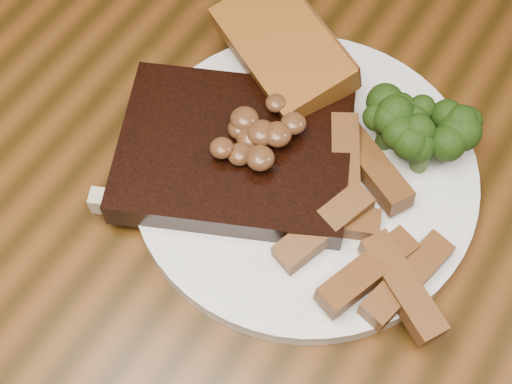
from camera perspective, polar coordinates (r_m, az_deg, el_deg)
dining_table at (r=0.64m, az=-0.51°, el=-6.02°), size 1.60×0.90×0.75m
plate at (r=0.57m, az=3.88°, el=1.31°), size 0.30×0.30×0.01m
steak at (r=0.56m, az=-1.72°, el=3.15°), size 0.22×0.20×0.03m
steak_bone at (r=0.54m, az=-5.30°, el=-1.78°), size 0.14×0.08×0.02m
mushroom_pile at (r=0.54m, az=-0.28°, el=5.47°), size 0.06×0.06×0.03m
garlic_bread at (r=0.61m, az=2.07°, el=10.19°), size 0.14×0.12×0.03m
potato_wedges at (r=0.53m, az=9.39°, el=-2.63°), size 0.11×0.11×0.02m
broccoli_cluster at (r=0.58m, az=13.07°, el=5.22°), size 0.08×0.08×0.04m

